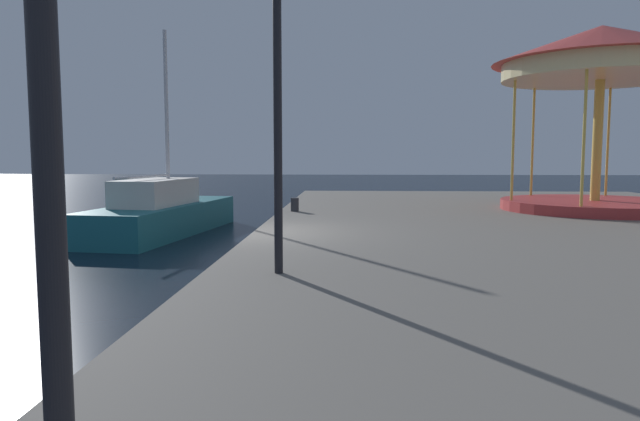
% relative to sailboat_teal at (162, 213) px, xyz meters
% --- Properties ---
extents(ground_plane, '(120.00, 120.00, 0.00)m').
position_rel_sailboat_teal_xyz_m(ground_plane, '(3.75, -5.21, -0.66)').
color(ground_plane, black).
extents(quay_dock, '(14.71, 28.97, 0.80)m').
position_rel_sailboat_teal_xyz_m(quay_dock, '(11.11, -5.21, -0.26)').
color(quay_dock, slate).
rests_on(quay_dock, ground).
extents(sailboat_teal, '(3.05, 7.42, 6.33)m').
position_rel_sailboat_teal_xyz_m(sailboat_teal, '(0.00, 0.00, 0.00)').
color(sailboat_teal, '#19606B').
rests_on(sailboat_teal, ground).
extents(carousel, '(6.26, 6.26, 5.46)m').
position_rel_sailboat_teal_xyz_m(carousel, '(13.24, 0.21, 4.22)').
color(carousel, '#B23333').
rests_on(carousel, quay_dock).
extents(lamp_post_mid_promenade, '(0.36, 0.36, 4.28)m').
position_rel_sailboat_teal_xyz_m(lamp_post_mid_promenade, '(4.85, -9.55, 3.07)').
color(lamp_post_mid_promenade, black).
rests_on(lamp_post_mid_promenade, quay_dock).
extents(bollard_center, '(0.24, 0.24, 0.40)m').
position_rel_sailboat_teal_xyz_m(bollard_center, '(4.22, -0.59, 0.34)').
color(bollard_center, '#2D2D33').
rests_on(bollard_center, quay_dock).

